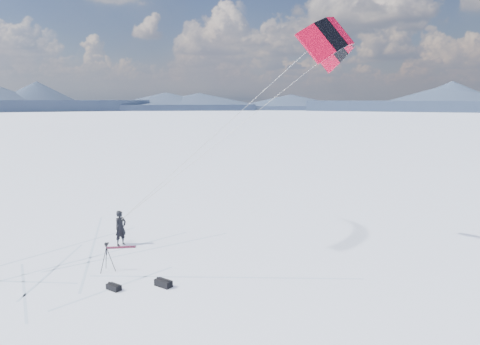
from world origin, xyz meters
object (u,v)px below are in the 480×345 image
at_px(snowboard, 121,247).
at_px(gear_bag_a, 163,283).
at_px(snowkiter, 121,245).
at_px(tripod, 107,253).
at_px(gear_bag_b, 114,287).

bearing_deg(snowboard, gear_bag_a, -66.89).
xyz_separation_m(snowkiter, gear_bag_a, (5.27, -4.04, 0.15)).
height_order(snowkiter, tripod, tripod).
distance_m(snowboard, tripod, 3.59).
height_order(snowkiter, gear_bag_a, snowkiter).
xyz_separation_m(snowboard, tripod, (1.58, -3.10, 0.87)).
relative_size(gear_bag_a, gear_bag_b, 1.18).
bearing_deg(tripod, gear_bag_b, -63.47).
bearing_deg(gear_bag_a, snowkiter, 155.19).
distance_m(snowkiter, gear_bag_a, 6.64).
relative_size(snowkiter, gear_bag_b, 2.73).
bearing_deg(gear_bag_a, tripod, -176.35).
bearing_deg(gear_bag_b, tripod, 147.16).
distance_m(gear_bag_a, gear_bag_b, 2.07).
bearing_deg(tripod, gear_bag_a, -27.40).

